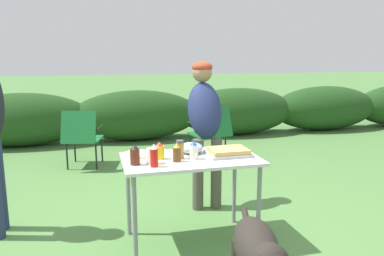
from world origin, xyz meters
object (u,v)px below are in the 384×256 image
(ketchup_bottle, at_px, (154,156))
(beer_bottle, at_px, (177,153))
(folding_table, at_px, (191,167))
(spice_jar, at_px, (180,150))
(mayo_bottle, at_px, (194,151))
(standing_person_in_olive_jacket, at_px, (205,118))
(camp_chair_green_behind_table, at_px, (211,130))
(food_tray, at_px, (228,152))
(paper_cup_stack, at_px, (152,156))
(mustard_bottle, at_px, (159,151))
(bbq_sauce_bottle, at_px, (135,155))
(mixing_bowl, at_px, (191,148))
(camp_chair_near_hedge, at_px, (82,135))
(plate_stack, at_px, (138,154))

(ketchup_bottle, distance_m, beer_bottle, 0.21)
(folding_table, distance_m, spice_jar, 0.18)
(mayo_bottle, bearing_deg, standing_person_in_olive_jacket, 67.78)
(mayo_bottle, bearing_deg, camp_chair_green_behind_table, 69.50)
(folding_table, xyz_separation_m, camp_chair_green_behind_table, (0.92, 2.38, -0.20))
(food_tray, relative_size, spice_jar, 2.33)
(paper_cup_stack, distance_m, mustard_bottle, 0.14)
(bbq_sauce_bottle, bearing_deg, ketchup_bottle, -34.19)
(food_tray, height_order, bbq_sauce_bottle, bbq_sauce_bottle)
(mixing_bowl, height_order, ketchup_bottle, ketchup_bottle)
(mixing_bowl, distance_m, mayo_bottle, 0.19)
(mustard_bottle, bearing_deg, camp_chair_near_hedge, 105.55)
(mustard_bottle, relative_size, camp_chair_green_behind_table, 0.17)
(camp_chair_green_behind_table, height_order, camp_chair_near_hedge, same)
(folding_table, xyz_separation_m, spice_jar, (-0.09, -0.01, 0.15))
(folding_table, height_order, camp_chair_near_hedge, camp_chair_near_hedge)
(paper_cup_stack, xyz_separation_m, camp_chair_green_behind_table, (1.25, 2.47, -0.33))
(mustard_bottle, height_order, camp_chair_green_behind_table, mustard_bottle)
(mixing_bowl, relative_size, spice_jar, 1.34)
(plate_stack, xyz_separation_m, camp_chair_green_behind_table, (1.33, 2.23, -0.29))
(food_tray, relative_size, camp_chair_near_hedge, 0.42)
(paper_cup_stack, height_order, mayo_bottle, mayo_bottle)
(folding_table, xyz_separation_m, beer_bottle, (-0.13, -0.09, 0.15))
(bbq_sauce_bottle, bearing_deg, mayo_bottle, 5.01)
(spice_jar, bearing_deg, mixing_bowl, 47.85)
(folding_table, distance_m, camp_chair_green_behind_table, 2.56)
(plate_stack, bearing_deg, folding_table, -19.14)
(plate_stack, bearing_deg, standing_person_in_olive_jacket, 39.22)
(food_tray, distance_m, mustard_bottle, 0.58)
(mixing_bowl, height_order, paper_cup_stack, paper_cup_stack)
(beer_bottle, bearing_deg, folding_table, 32.99)
(mayo_bottle, bearing_deg, mixing_bowl, 81.51)
(folding_table, distance_m, ketchup_bottle, 0.41)
(paper_cup_stack, bearing_deg, ketchup_bottle, -86.18)
(ketchup_bottle, height_order, camp_chair_green_behind_table, ketchup_bottle)
(paper_cup_stack, relative_size, ketchup_bottle, 0.68)
(folding_table, relative_size, ketchup_bottle, 6.28)
(camp_chair_green_behind_table, bearing_deg, spice_jar, -125.81)
(plate_stack, relative_size, spice_jar, 1.38)
(mayo_bottle, bearing_deg, beer_bottle, -166.18)
(plate_stack, xyz_separation_m, paper_cup_stack, (0.08, -0.24, 0.04))
(plate_stack, xyz_separation_m, mustard_bottle, (0.16, -0.12, 0.05))
(camp_chair_near_hedge, bearing_deg, mustard_bottle, -62.16)
(mayo_bottle, bearing_deg, camp_chair_near_hedge, 110.54)
(folding_table, height_order, standing_person_in_olive_jacket, standing_person_in_olive_jacket)
(folding_table, xyz_separation_m, food_tray, (0.32, 0.00, 0.10))
(folding_table, relative_size, mayo_bottle, 7.50)
(mustard_bottle, bearing_deg, folding_table, -5.13)
(food_tray, height_order, mixing_bowl, mixing_bowl)
(mustard_bottle, height_order, standing_person_in_olive_jacket, standing_person_in_olive_jacket)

